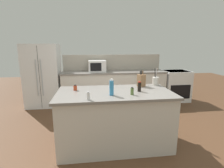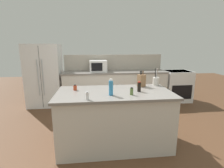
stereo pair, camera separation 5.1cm
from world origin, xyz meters
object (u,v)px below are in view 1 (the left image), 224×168
Objects in this scene: spice_jar_oregano at (132,91)px; soy_sauce_bottle at (139,87)px; range_oven at (175,85)px; salt_shaker at (88,96)px; dish_soap_bottle at (112,88)px; spice_jar_paprika at (75,88)px; utensil_crock at (156,81)px; microwave at (97,66)px; refrigerator at (43,75)px; knife_block at (141,80)px.

spice_jar_oregano is 0.24m from soy_sauce_bottle.
range_oven is 3.72m from salt_shaker.
dish_soap_bottle is 0.68m from spice_jar_paprika.
soy_sauce_bottle is at bearing -10.93° from spice_jar_paprika.
range_oven is 2.35m from utensil_crock.
utensil_crock reaches higher than spice_jar_oregano.
dish_soap_bottle is 2.09× the size of salt_shaker.
microwave is 2.59m from salt_shaker.
refrigerator is 5.90× the size of knife_block.
spice_jar_paprika is (-2.85, -2.03, 0.52)m from range_oven.
utensil_crock is at bearing -60.80° from microwave.
knife_block is at bearing 68.51° from soy_sauce_bottle.
spice_jar_oregano is at bearing -3.22° from dish_soap_bottle.
knife_block is 0.31m from utensil_crock.
utensil_crock is 1.50m from spice_jar_paprika.
dish_soap_bottle reaches higher than spice_jar_paprika.
utensil_crock reaches higher than soy_sauce_bottle.
refrigerator is 10.31× the size of soy_sauce_bottle.
dish_soap_bottle is 2.64× the size of spice_jar_paprika.
microwave is (1.50, -0.05, 0.24)m from refrigerator.
spice_jar_paprika is at bearing 156.76° from spice_jar_oregano.
salt_shaker is (-0.25, -2.58, -0.10)m from microwave.
microwave is 4.09× the size of spice_jar_oregano.
salt_shaker is (-1.26, -0.76, -0.03)m from utensil_crock.
refrigerator reaches higher than spice_jar_paprika.
spice_jar_paprika is (-1.48, -0.21, -0.04)m from utensil_crock.
utensil_crock is at bearing 43.16° from soy_sauce_bottle.
dish_soap_bottle is at bearing 28.45° from salt_shaker.
microwave is at bearing 104.68° from soy_sauce_bottle.
dish_soap_bottle is at bearing -168.41° from knife_block.
refrigerator is 3.12m from spice_jar_oregano.
knife_block reaches higher than salt_shaker.
range_oven is 7.65× the size of salt_shaker.
knife_block is at bearing 35.72° from salt_shaker.
refrigerator is at bearing 179.24° from range_oven.
knife_block is 2.41× the size of salt_shaker.
knife_block is 0.37m from soy_sauce_bottle.
range_oven is at bearing 46.29° from dish_soap_bottle.
spice_jar_paprika is 0.81× the size of spice_jar_oregano.
salt_shaker is 0.90m from soy_sauce_bottle.
refrigerator is 3.54× the size of microwave.
spice_jar_oregano reaches higher than range_oven.
soy_sauce_bottle is (0.16, 0.18, 0.02)m from spice_jar_oregano.
utensil_crock is (2.52, -1.87, 0.17)m from refrigerator.
knife_block reaches higher than spice_jar_oregano.
soy_sauce_bottle reaches higher than range_oven.
dish_soap_bottle is (1.60, -2.44, 0.20)m from refrigerator.
salt_shaker reaches higher than spice_jar_oregano.
dish_soap_bottle reaches higher than range_oven.
knife_block is 2.46× the size of spice_jar_oregano.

